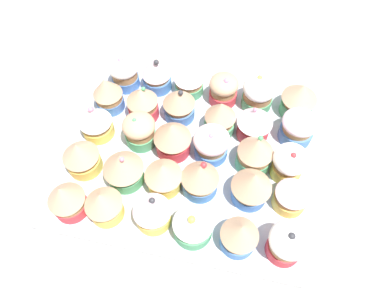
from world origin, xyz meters
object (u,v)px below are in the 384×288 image
(baking_tray, at_px, (192,155))
(cupcake_2, at_px, (152,211))
(cupcake_22, at_px, (255,123))
(cupcake_5, at_px, (287,243))
(cupcake_11, at_px, (293,194))
(cupcake_20, at_px, (179,103))
(cupcake_28, at_px, (258,92))
(cupcake_12, at_px, (95,121))
(cupcake_13, at_px, (140,130))
(cupcake_3, at_px, (193,224))
(cupcake_21, at_px, (220,117))
(cupcake_24, at_px, (124,73))
(cupcake_19, at_px, (142,103))
(cupcake_17, at_px, (289,162))
(cupcake_14, at_px, (172,139))
(cupcake_16, at_px, (255,151))
(cupcake_10, at_px, (252,186))
(cupcake_15, at_px, (211,144))
(cupcake_1, at_px, (104,204))
(cupcake_8, at_px, (163,176))
(cupcake_29, at_px, (299,98))
(cupcake_7, at_px, (123,167))
(cupcake_23, at_px, (298,127))
(cupcake_25, at_px, (156,73))
(cupcake_18, at_px, (108,93))
(cupcake_9, at_px, (200,177))
(cupcake_6, at_px, (81,156))
(cupcake_4, at_px, (240,235))
(cupcake_0, at_px, (66,199))
(cupcake_26, at_px, (189,80))

(baking_tray, xyz_separation_m, cupcake_2, (-0.03, -0.14, 0.04))
(cupcake_22, bearing_deg, cupcake_5, -70.63)
(cupcake_5, bearing_deg, cupcake_11, 87.95)
(cupcake_20, distance_m, cupcake_28, 0.15)
(cupcake_12, relative_size, cupcake_13, 1.12)
(cupcake_3, distance_m, cupcake_21, 0.21)
(baking_tray, xyz_separation_m, cupcake_24, (-0.17, 0.13, 0.04))
(cupcake_3, distance_m, cupcake_19, 0.25)
(cupcake_17, bearing_deg, cupcake_13, 177.46)
(cupcake_14, xyz_separation_m, cupcake_16, (0.14, 0.01, -0.00))
(cupcake_10, bearing_deg, cupcake_15, 138.37)
(cupcake_1, xyz_separation_m, cupcake_28, (0.21, 0.28, -0.00))
(cupcake_12, relative_size, cupcake_20, 0.98)
(cupcake_1, xyz_separation_m, cupcake_12, (-0.07, 0.15, 0.00))
(cupcake_8, height_order, cupcake_19, cupcake_19)
(cupcake_14, height_order, cupcake_24, cupcake_14)
(cupcake_1, bearing_deg, cupcake_29, 44.25)
(cupcake_7, bearing_deg, cupcake_12, 134.28)
(cupcake_23, bearing_deg, cupcake_25, 166.58)
(baking_tray, bearing_deg, cupcake_17, -1.86)
(cupcake_25, bearing_deg, cupcake_1, -91.45)
(cupcake_15, relative_size, cupcake_24, 0.98)
(cupcake_23, bearing_deg, cupcake_12, -169.28)
(cupcake_7, height_order, cupcake_29, cupcake_7)
(cupcake_2, xyz_separation_m, cupcake_18, (-0.15, 0.21, 0.00))
(cupcake_9, bearing_deg, cupcake_2, -130.43)
(cupcake_6, bearing_deg, cupcake_5, -12.13)
(cupcake_9, bearing_deg, cupcake_18, 146.37)
(cupcake_14, bearing_deg, cupcake_28, 46.50)
(cupcake_11, xyz_separation_m, cupcake_17, (-0.01, 0.06, 0.00))
(cupcake_14, xyz_separation_m, cupcake_22, (0.14, 0.07, -0.00))
(cupcake_17, relative_size, cupcake_24, 1.04)
(cupcake_15, bearing_deg, cupcake_4, -65.00)
(cupcake_22, height_order, cupcake_25, cupcake_25)
(cupcake_4, xyz_separation_m, cupcake_22, (-0.00, 0.21, -0.00))
(cupcake_0, distance_m, cupcake_24, 0.28)
(cupcake_0, xyz_separation_m, cupcake_23, (0.35, 0.22, -0.01))
(cupcake_22, bearing_deg, cupcake_4, -89.25)
(cupcake_6, height_order, cupcake_15, cupcake_6)
(cupcake_7, relative_size, cupcake_13, 1.16)
(cupcake_8, xyz_separation_m, cupcake_22, (0.13, 0.14, -0.00))
(cupcake_9, bearing_deg, cupcake_15, 85.66)
(cupcake_9, distance_m, cupcake_14, 0.09)
(cupcake_8, distance_m, cupcake_16, 0.16)
(cupcake_3, height_order, cupcake_29, cupcake_29)
(cupcake_18, xyz_separation_m, cupcake_22, (0.28, -0.01, -0.00))
(cupcake_15, bearing_deg, cupcake_5, -46.55)
(cupcake_0, relative_size, cupcake_24, 1.05)
(cupcake_12, bearing_deg, cupcake_7, -45.72)
(cupcake_9, bearing_deg, cupcake_26, 107.23)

